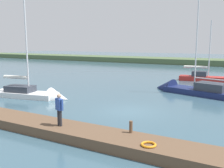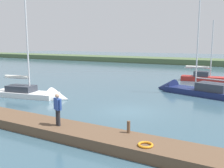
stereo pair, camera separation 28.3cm
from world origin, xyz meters
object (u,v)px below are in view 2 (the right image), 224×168
object	(u,v)px
mooring_post_near	(129,127)
person_on_dock	(58,107)
life_ring_buoy	(145,145)
sailboat_far_left	(190,91)
sailboat_behind_pier	(213,80)
sailboat_inner_slip	(36,95)

from	to	relation	value
mooring_post_near	person_on_dock	distance (m)	3.82
life_ring_buoy	sailboat_far_left	size ratio (longest dim) A/B	0.06
life_ring_buoy	person_on_dock	xyz separation A→B (m)	(4.98, -0.28, 0.93)
mooring_post_near	sailboat_behind_pier	distance (m)	22.82
mooring_post_near	sailboat_behind_pier	size ratio (longest dim) A/B	0.07
sailboat_inner_slip	sailboat_behind_pier	bearing A→B (deg)	44.15
mooring_post_near	sailboat_inner_slip	distance (m)	12.80
mooring_post_near	person_on_dock	world-z (taller)	person_on_dock
mooring_post_near	sailboat_inner_slip	size ratio (longest dim) A/B	0.06
sailboat_behind_pier	sailboat_inner_slip	xyz separation A→B (m)	(12.27, 17.49, -0.07)
life_ring_buoy	sailboat_behind_pier	size ratio (longest dim) A/B	0.08
mooring_post_near	sailboat_inner_slip	bearing A→B (deg)	-24.57
sailboat_far_left	person_on_dock	xyz separation A→B (m)	(3.47, 14.67, 1.25)
mooring_post_near	sailboat_far_left	size ratio (longest dim) A/B	0.06
sailboat_behind_pier	life_ring_buoy	bearing A→B (deg)	-94.66
life_ring_buoy	person_on_dock	world-z (taller)	person_on_dock
sailboat_inner_slip	person_on_dock	distance (m)	10.11
mooring_post_near	sailboat_far_left	world-z (taller)	sailboat_far_left
life_ring_buoy	sailboat_far_left	world-z (taller)	sailboat_far_left
life_ring_buoy	sailboat_behind_pier	xyz separation A→B (m)	(0.65, -23.88, -0.31)
sailboat_behind_pier	person_on_dock	bearing A→B (deg)	-106.61
sailboat_far_left	sailboat_inner_slip	distance (m)	14.27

